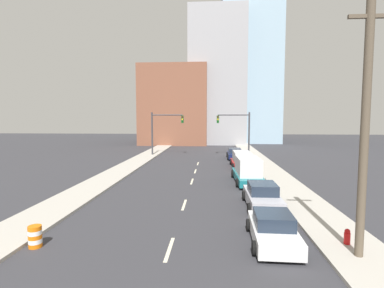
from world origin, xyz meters
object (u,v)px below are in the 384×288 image
(sedan_white, at_px, (273,229))
(fire_hydrant, at_px, (347,238))
(traffic_signal_right, at_px, (240,128))
(box_truck_red, at_px, (242,160))
(utility_pole_right_near, at_px, (365,129))
(traffic_signal_left, at_px, (161,127))
(sedan_navy, at_px, (235,154))
(sedan_silver, at_px, (262,196))
(box_truck_teal, at_px, (248,171))
(traffic_barrel, at_px, (35,237))

(sedan_white, bearing_deg, fire_hydrant, -3.81)
(traffic_signal_right, xyz_separation_m, box_truck_red, (-0.60, -9.91, -3.31))
(utility_pole_right_near, bearing_deg, box_truck_red, 96.52)
(traffic_signal_left, distance_m, sedan_navy, 11.51)
(traffic_signal_right, distance_m, sedan_navy, 4.45)
(sedan_white, bearing_deg, traffic_signal_right, 89.20)
(traffic_signal_right, xyz_separation_m, sedan_silver, (-0.74, -25.09, -3.50))
(traffic_signal_left, height_order, box_truck_teal, traffic_signal_left)
(traffic_signal_right, relative_size, sedan_navy, 1.34)
(fire_hydrant, bearing_deg, sedan_white, 174.83)
(box_truck_red, relative_size, sedan_navy, 1.23)
(box_truck_teal, height_order, sedan_navy, box_truck_teal)
(traffic_signal_left, distance_m, traffic_barrel, 31.94)
(traffic_signal_left, height_order, utility_pole_right_near, utility_pole_right_near)
(traffic_barrel, xyz_separation_m, fire_hydrant, (13.46, 0.90, -0.06))
(sedan_navy, bearing_deg, traffic_signal_left, 167.00)
(traffic_signal_left, height_order, box_truck_red, traffic_signal_left)
(traffic_barrel, xyz_separation_m, sedan_navy, (10.66, 29.15, 0.19))
(traffic_signal_left, distance_m, traffic_signal_right, 11.51)
(box_truck_red, bearing_deg, fire_hydrant, -84.27)
(fire_hydrant, bearing_deg, box_truck_teal, 102.27)
(sedan_white, height_order, box_truck_red, box_truck_red)
(box_truck_red, bearing_deg, sedan_navy, 90.76)
(traffic_signal_left, xyz_separation_m, box_truck_teal, (10.65, -17.96, -3.15))
(sedan_white, relative_size, box_truck_red, 0.73)
(sedan_navy, bearing_deg, sedan_white, -89.99)
(traffic_signal_left, height_order, sedan_silver, traffic_signal_left)
(fire_hydrant, height_order, sedan_navy, sedan_navy)
(traffic_signal_left, xyz_separation_m, fire_hydrant, (13.45, -30.82, -3.78))
(fire_hydrant, bearing_deg, traffic_signal_right, 93.61)
(utility_pole_right_near, height_order, sedan_white, utility_pole_right_near)
(sedan_white, relative_size, sedan_silver, 0.91)
(utility_pole_right_near, relative_size, fire_hydrant, 12.10)
(box_truck_red, bearing_deg, traffic_barrel, -117.79)
(fire_hydrant, height_order, box_truck_red, box_truck_red)
(traffic_signal_left, bearing_deg, traffic_signal_right, 0.00)
(traffic_barrel, bearing_deg, sedan_navy, 69.92)
(traffic_signal_right, height_order, traffic_barrel, traffic_signal_right)
(box_truck_teal, bearing_deg, box_truck_red, 86.38)
(fire_hydrant, distance_m, sedan_white, 3.11)
(utility_pole_right_near, xyz_separation_m, sedan_silver, (-2.65, 6.85, -4.49))
(traffic_barrel, height_order, box_truck_teal, box_truck_teal)
(traffic_barrel, xyz_separation_m, sedan_white, (10.36, 1.18, 0.15))
(utility_pole_right_near, relative_size, sedan_white, 2.34)
(traffic_signal_left, bearing_deg, utility_pole_right_near, -67.21)
(traffic_barrel, bearing_deg, traffic_signal_left, 89.99)
(traffic_signal_left, distance_m, sedan_silver, 27.52)
(fire_hydrant, height_order, sedan_silver, sedan_silver)
(sedan_silver, distance_m, box_truck_red, 15.18)
(fire_hydrant, xyz_separation_m, box_truck_teal, (-2.80, 12.86, 0.63))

